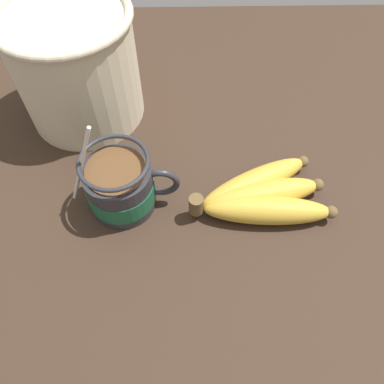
# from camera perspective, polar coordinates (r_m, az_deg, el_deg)

# --- Properties ---
(table) EXTENTS (0.94, 0.94, 0.04)m
(table) POSITION_cam_1_polar(r_m,az_deg,el_deg) (0.58, -1.78, 0.93)
(table) COLOR #332319
(table) RESTS_ON ground
(coffee_mug) EXTENTS (0.15, 0.09, 0.16)m
(coffee_mug) POSITION_cam_1_polar(r_m,az_deg,el_deg) (0.52, -10.76, 0.87)
(coffee_mug) COLOR #28282D
(coffee_mug) RESTS_ON table
(banana_bunch) EXTENTS (0.20, 0.13, 0.04)m
(banana_bunch) POSITION_cam_1_polar(r_m,az_deg,el_deg) (0.53, 10.51, -0.65)
(banana_bunch) COLOR brown
(banana_bunch) RESTS_ON table
(woven_basket) EXTENTS (0.20, 0.20, 0.18)m
(woven_basket) POSITION_cam_1_polar(r_m,az_deg,el_deg) (0.63, -17.24, 17.94)
(woven_basket) COLOR beige
(woven_basket) RESTS_ON table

